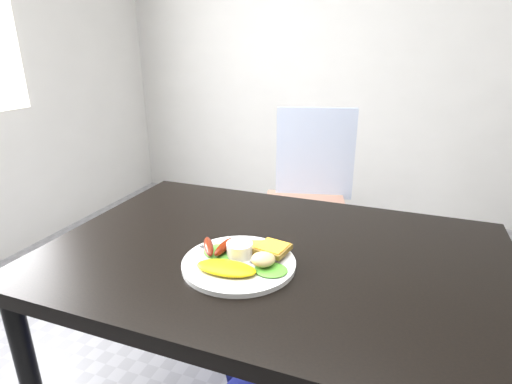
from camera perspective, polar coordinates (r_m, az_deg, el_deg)
name	(u,v)px	position (r m, az deg, el deg)	size (l,w,h in m)	color
room_back_panel	(374,33)	(3.16, 16.49, 20.93)	(4.00, 0.04, 2.70)	silver
dining_table	(275,257)	(1.08, 2.72, -9.22)	(1.20, 0.80, 0.04)	black
dining_chair	(305,209)	(2.13, 6.97, -2.43)	(0.43, 0.43, 0.05)	#A7755F
person	(301,184)	(1.55, 6.39, 1.14)	(0.55, 0.36, 1.52)	navy
plate	(239,263)	(1.00, -2.45, -10.14)	(0.28, 0.28, 0.01)	white
lettuce_left	(221,251)	(1.03, -5.07, -8.46)	(0.09, 0.08, 0.01)	green
lettuce_right	(271,270)	(0.95, 2.15, -11.05)	(0.08, 0.07, 0.01)	green
omelette	(226,268)	(0.95, -4.29, -10.77)	(0.15, 0.07, 0.02)	yellow
sausage_a	(209,246)	(1.03, -6.79, -7.69)	(0.02, 0.10, 0.02)	maroon
sausage_b	(224,247)	(1.02, -4.58, -7.79)	(0.02, 0.10, 0.02)	#671C06
ramekin	(240,250)	(1.01, -2.35, -8.30)	(0.07, 0.07, 0.04)	white
toast_a	(256,249)	(1.04, 0.01, -8.13)	(0.07, 0.07, 0.01)	brown
toast_b	(273,249)	(1.01, 2.42, -8.09)	(0.08, 0.08, 0.01)	olive
potato_salad	(263,259)	(0.95, 1.04, -9.59)	(0.06, 0.05, 0.03)	beige
fork	(221,256)	(1.01, -4.97, -9.14)	(0.16, 0.01, 0.00)	#ADAFB7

